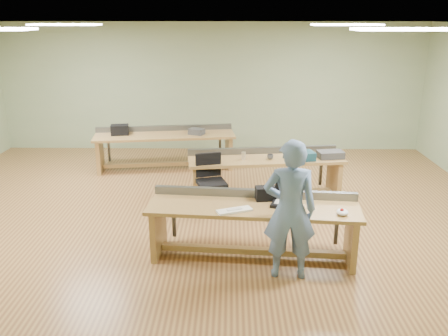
{
  "coord_description": "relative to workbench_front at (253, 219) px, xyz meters",
  "views": [
    {
      "loc": [
        0.47,
        -7.26,
        3.12
      ],
      "look_at": [
        0.37,
        -0.6,
        0.98
      ],
      "focal_mm": 38.0,
      "sensor_mm": 36.0,
      "label": 1
    }
  ],
  "objects": [
    {
      "name": "mug",
      "position": [
        0.38,
        2.09,
        0.24
      ],
      "size": [
        0.12,
        0.12,
        0.09
      ],
      "primitive_type": "imported",
      "rotation": [
        0.0,
        0.0,
        -0.12
      ],
      "color": "#38383A",
      "rests_on": "workbench_mid"
    },
    {
      "name": "fluor_panels",
      "position": [
        -0.77,
        1.48,
        2.42
      ],
      "size": [
        6.2,
        3.5,
        0.03
      ],
      "color": "white",
      "rests_on": "ceiling"
    },
    {
      "name": "workbench_back",
      "position": [
        -1.7,
        3.9,
        0.0
      ],
      "size": [
        3.0,
        1.17,
        0.86
      ],
      "rotation": [
        0.0,
        0.0,
        0.14
      ],
      "color": "#A47D45",
      "rests_on": "floor"
    },
    {
      "name": "wall_back",
      "position": [
        -0.77,
        5.48,
        0.95
      ],
      "size": [
        10.0,
        0.04,
        3.0
      ],
      "primitive_type": "cube",
      "color": "#8FA079",
      "rests_on": "floor"
    },
    {
      "name": "trackball_mouse",
      "position": [
        1.1,
        -0.31,
        0.23
      ],
      "size": [
        0.17,
        0.2,
        0.07
      ],
      "primitive_type": "ellipsoid",
      "rotation": [
        0.0,
        0.0,
        -0.17
      ],
      "color": "white",
      "rests_on": "workbench_front"
    },
    {
      "name": "person",
      "position": [
        0.41,
        -0.49,
        0.33
      ],
      "size": [
        0.66,
        0.45,
        1.77
      ],
      "primitive_type": "imported",
      "rotation": [
        0.0,
        0.0,
        3.1
      ],
      "color": "slate",
      "rests_on": "floor"
    },
    {
      "name": "ceiling",
      "position": [
        -0.77,
        1.48,
        2.45
      ],
      "size": [
        10.0,
        10.0,
        0.0
      ],
      "primitive_type": "plane",
      "color": "silver",
      "rests_on": "wall_back"
    },
    {
      "name": "floor",
      "position": [
        -0.77,
        1.48,
        -0.55
      ],
      "size": [
        10.0,
        10.0,
        0.0
      ],
      "primitive_type": "plane",
      "color": "olive",
      "rests_on": "ground"
    },
    {
      "name": "camera_bag",
      "position": [
        0.17,
        0.19,
        0.29
      ],
      "size": [
        0.29,
        0.2,
        0.18
      ],
      "primitive_type": "cube",
      "rotation": [
        0.0,
        0.0,
        0.12
      ],
      "color": "black",
      "rests_on": "workbench_front"
    },
    {
      "name": "keyboard",
      "position": [
        -0.25,
        -0.22,
        0.21
      ],
      "size": [
        0.47,
        0.31,
        0.03
      ],
      "primitive_type": "cube",
      "rotation": [
        0.0,
        0.0,
        0.38
      ],
      "color": "white",
      "rests_on": "workbench_front"
    },
    {
      "name": "workbench_front",
      "position": [
        0.0,
        0.0,
        0.0
      ],
      "size": [
        2.83,
        0.99,
        0.86
      ],
      "rotation": [
        0.0,
        0.0,
        -0.09
      ],
      "color": "#A47D45",
      "rests_on": "floor"
    },
    {
      "name": "parts_bin_grey",
      "position": [
        1.44,
        2.2,
        0.26
      ],
      "size": [
        0.48,
        0.35,
        0.12
      ],
      "primitive_type": "cube",
      "rotation": [
        0.0,
        0.0,
        0.16
      ],
      "color": "#38383A",
      "rests_on": "workbench_mid"
    },
    {
      "name": "laptop_screen",
      "position": [
        0.47,
        0.12,
        0.48
      ],
      "size": [
        0.35,
        0.13,
        0.28
      ],
      "primitive_type": "cube",
      "rotation": [
        0.0,
        0.0,
        -0.31
      ],
      "color": "black",
      "rests_on": "laptop_base"
    },
    {
      "name": "parts_bin_teal",
      "position": [
        0.93,
        2.07,
        0.27
      ],
      "size": [
        0.46,
        0.38,
        0.14
      ],
      "primitive_type": "cube",
      "rotation": [
        0.0,
        0.0,
        0.22
      ],
      "color": "#163B47",
      "rests_on": "workbench_mid"
    },
    {
      "name": "drinks_can",
      "position": [
        -0.08,
        2.08,
        0.26
      ],
      "size": [
        0.09,
        0.09,
        0.13
      ],
      "primitive_type": "cylinder",
      "rotation": [
        0.0,
        0.0,
        -0.35
      ],
      "color": "silver",
      "rests_on": "workbench_mid"
    },
    {
      "name": "storage_box_back",
      "position": [
        -2.62,
        3.83,
        0.3
      ],
      "size": [
        0.4,
        0.32,
        0.21
      ],
      "primitive_type": "cube",
      "rotation": [
        0.0,
        0.0,
        0.17
      ],
      "color": "black",
      "rests_on": "workbench_back"
    },
    {
      "name": "tray_back",
      "position": [
        -1.02,
        3.89,
        0.26
      ],
      "size": [
        0.36,
        0.32,
        0.12
      ],
      "primitive_type": "cube",
      "rotation": [
        0.0,
        0.0,
        -0.42
      ],
      "color": "#38383A",
      "rests_on": "workbench_back"
    },
    {
      "name": "task_chair",
      "position": [
        -0.63,
        1.6,
        -0.21
      ],
      "size": [
        0.64,
        0.64,
        0.95
      ],
      "rotation": [
        0.0,
        0.0,
        0.29
      ],
      "color": "black",
      "rests_on": "floor"
    },
    {
      "name": "laptop_base",
      "position": [
        0.42,
        -0.02,
        0.22
      ],
      "size": [
        0.43,
        0.39,
        0.04
      ],
      "primitive_type": "cube",
      "rotation": [
        0.0,
        0.0,
        -0.31
      ],
      "color": "black",
      "rests_on": "workbench_front"
    },
    {
      "name": "workbench_mid",
      "position": [
        0.31,
        2.19,
        -0.0
      ],
      "size": [
        2.78,
        1.05,
        0.86
      ],
      "rotation": [
        0.0,
        0.0,
        0.12
      ],
      "color": "#A47D45",
      "rests_on": "floor"
    },
    {
      "name": "wall_front",
      "position": [
        -0.77,
        -2.52,
        0.95
      ],
      "size": [
        10.0,
        0.04,
        3.0
      ],
      "primitive_type": "cube",
      "color": "#8FA079",
      "rests_on": "floor"
    }
  ]
}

